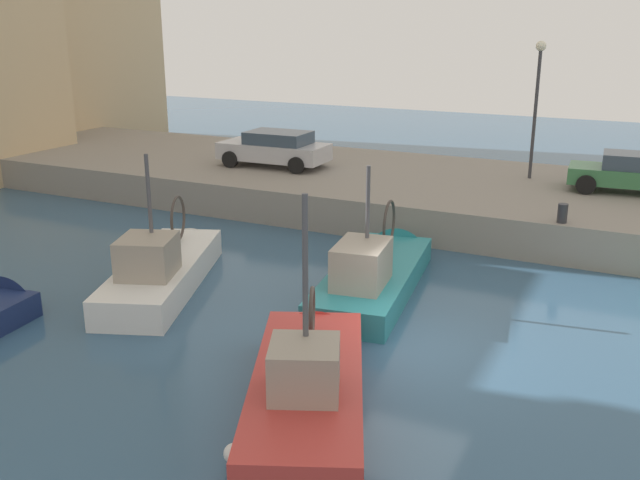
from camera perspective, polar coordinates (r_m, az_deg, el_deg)
name	(u,v)px	position (r m, az deg, el deg)	size (l,w,h in m)	color
water_surface	(406,350)	(15.46, 6.90, -8.72)	(80.00, 80.00, 0.00)	#335675
quay_wall	(518,203)	(25.82, 15.58, 2.87)	(9.00, 56.00, 1.20)	gray
fishing_boat_teal	(376,282)	(18.78, 4.53, -3.35)	(7.01, 2.84, 4.34)	teal
fishing_boat_red	(309,398)	(13.36, -0.92, -12.54)	(6.46, 4.18, 4.98)	#BC3833
fishing_boat_white	(167,279)	(19.38, -12.18, -3.05)	(6.83, 3.98, 4.47)	white
parked_car_green	(632,172)	(25.84, 23.66, 4.97)	(2.07, 3.93, 1.31)	#387547
parked_car_silver	(275,148)	(28.06, -3.63, 7.34)	(2.14, 4.29, 1.38)	#B7B7BC
mooring_bollard_north	(562,213)	(21.34, 18.83, 2.04)	(0.28, 0.28, 0.55)	#2D2D33
quay_streetlamp	(537,87)	(26.65, 17.00, 11.62)	(0.36, 0.36, 4.83)	#38383D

